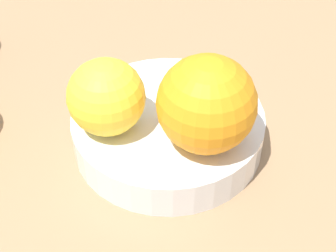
% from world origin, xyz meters
% --- Properties ---
extents(ground_plane, '(1.10, 1.10, 0.02)m').
position_xyz_m(ground_plane, '(0.00, 0.00, -0.01)').
color(ground_plane, '#997551').
extents(fruit_bowl, '(0.19, 0.19, 0.04)m').
position_xyz_m(fruit_bowl, '(0.00, 0.00, 0.02)').
color(fruit_bowl, white).
rests_on(fruit_bowl, ground_plane).
extents(orange_in_bowl_0, '(0.09, 0.09, 0.09)m').
position_xyz_m(orange_in_bowl_0, '(-0.01, -0.05, 0.08)').
color(orange_in_bowl_0, orange).
rests_on(orange_in_bowl_0, fruit_bowl).
extents(orange_in_bowl_1, '(0.07, 0.07, 0.07)m').
position_xyz_m(orange_in_bowl_1, '(-0.04, 0.04, 0.07)').
color(orange_in_bowl_1, yellow).
rests_on(orange_in_bowl_1, fruit_bowl).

